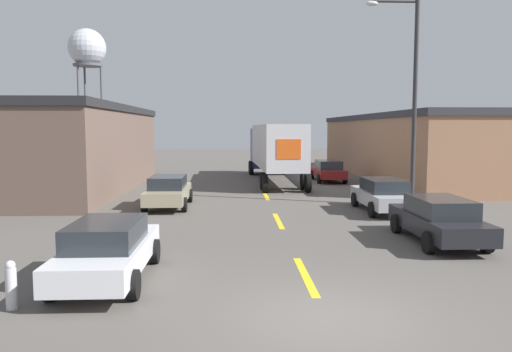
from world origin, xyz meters
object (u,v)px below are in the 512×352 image
Objects in this scene: parked_car_left_far at (168,191)px; street_lamp at (410,90)px; fire_hydrant at (11,285)px; parked_car_right_far at (328,170)px; parked_car_right_near at (438,219)px; semi_truck at (274,147)px; parked_car_left_near at (108,249)px; water_tower at (87,50)px; parked_car_right_mid at (383,194)px.

parked_car_left_far is 0.49× the size of street_lamp.
fire_hydrant is (-12.55, -12.82, -4.89)m from street_lamp.
street_lamp is at bearing -81.65° from parked_car_right_far.
semi_truck is at bearing 101.22° from parked_car_right_near.
parked_car_left_near is 0.49× the size of street_lamp.
parked_car_left_near is at bearing -159.47° from parked_car_right_near.
fire_hydrant is at bearing -75.83° from water_tower.
parked_car_right_mid is 15.71m from fire_hydrant.
parked_car_right_near is at bearing 20.53° from parked_car_left_near.
parked_car_right_mid is 0.28× the size of water_tower.
street_lamp reaches higher than semi_truck.
parked_car_left_far and parked_car_left_near have the same top height.
water_tower is 16.48× the size of fire_hydrant.
semi_truck is 2.97× the size of parked_car_left_far.
water_tower reaches higher than street_lamp.
street_lamp reaches higher than parked_car_right_mid.
semi_truck is 12.52m from parked_car_left_far.
street_lamp reaches higher than fire_hydrant.
parked_car_right_near is at bearing -38.67° from parked_car_left_far.
semi_truck is 2.97× the size of parked_car_right_mid.
parked_car_left_near is at bearing -90.00° from parked_car_left_far.
parked_car_left_near is 13.36m from parked_car_right_mid.
parked_car_right_near is at bearing -80.64° from semi_truck.
water_tower is 52.08m from street_lamp.
parked_car_left_near is 58.49m from water_tower.
parked_car_left_far is 48.21m from water_tower.
water_tower is (-15.77, 54.81, 12.98)m from parked_car_left_near.
parked_car_right_far is 12.48m from parked_car_right_mid.
semi_truck reaches higher than parked_car_left_far.
parked_car_right_near is 58.60m from water_tower.
street_lamp is (5.29, -11.15, 3.03)m from semi_truck.
street_lamp is (26.85, -43.84, -8.36)m from water_tower.
semi_truck is 2.97× the size of parked_car_left_near.
semi_truck is 22.92m from parked_car_left_near.
parked_car_right_far is 1.00× the size of parked_car_right_mid.
semi_truck reaches higher than parked_car_right_near.
parked_car_right_mid is at bearing 44.81° from parked_car_left_near.
water_tower is 59.92m from fire_hydrant.
parked_car_left_far reaches higher than fire_hydrant.
parked_car_right_near is 10.12m from parked_car_left_near.
parked_car_right_mid is (3.68, -12.70, -1.59)m from semi_truck.
parked_car_right_mid is at bearing 90.00° from parked_car_right_near.
parked_car_right_far is 43.47m from water_tower.
water_tower is (-21.56, 32.69, 11.39)m from semi_truck.
parked_car_left_far is 4.67× the size of fire_hydrant.
parked_car_left_far and parked_car_right_near have the same top height.
parked_car_left_near is (-9.48, -21.89, 0.00)m from parked_car_right_far.
parked_car_right_near and parked_car_right_mid have the same top height.
street_lamp is at bearing -66.49° from semi_truck.
parked_car_right_far and parked_car_left_near have the same top height.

